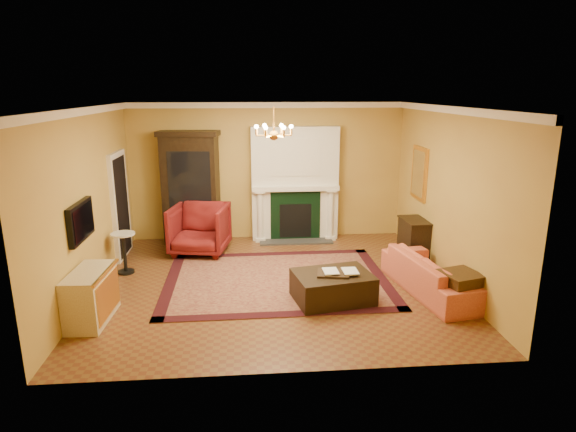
{
  "coord_description": "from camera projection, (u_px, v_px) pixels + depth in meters",
  "views": [
    {
      "loc": [
        -0.44,
        -7.79,
        3.27
      ],
      "look_at": [
        0.25,
        0.3,
        1.12
      ],
      "focal_mm": 30.0,
      "sensor_mm": 36.0,
      "label": 1
    }
  ],
  "objects": [
    {
      "name": "wall_back",
      "position": [
        267.0,
        172.0,
        10.65
      ],
      "size": [
        6.0,
        0.02,
        3.0
      ],
      "primitive_type": "cube",
      "color": "gold",
      "rests_on": "floor"
    },
    {
      "name": "pedestal_table",
      "position": [
        124.0,
        250.0,
        8.73
      ],
      "size": [
        0.43,
        0.43,
        0.76
      ],
      "color": "black",
      "rests_on": "floor"
    },
    {
      "name": "ottoman_tray",
      "position": [
        333.0,
        273.0,
        7.53
      ],
      "size": [
        0.55,
        0.46,
        0.03
      ],
      "primitive_type": "cube",
      "rotation": [
        0.0,
        0.0,
        -0.17
      ],
      "color": "black",
      "rests_on": "leather_ottoman"
    },
    {
      "name": "wall_right",
      "position": [
        449.0,
        196.0,
        8.24
      ],
      "size": [
        0.02,
        5.5,
        3.0
      ],
      "primitive_type": "cube",
      "color": "gold",
      "rests_on": "floor"
    },
    {
      "name": "crown_molding",
      "position": [
        271.0,
        108.0,
        8.55
      ],
      "size": [
        6.0,
        5.5,
        0.12
      ],
      "color": "white",
      "rests_on": "ceiling"
    },
    {
      "name": "wall_left",
      "position": [
        88.0,
        203.0,
        7.75
      ],
      "size": [
        0.02,
        5.5,
        3.0
      ],
      "primitive_type": "cube",
      "color": "gold",
      "rests_on": "floor"
    },
    {
      "name": "oriental_rug",
      "position": [
        277.0,
        280.0,
        8.5
      ],
      "size": [
        3.93,
        2.97,
        0.02
      ],
      "primitive_type": "cube",
      "rotation": [
        0.0,
        0.0,
        0.01
      ],
      "color": "#470F17",
      "rests_on": "floor"
    },
    {
      "name": "topiary_left",
      "position": [
        267.0,
        174.0,
        10.44
      ],
      "size": [
        0.17,
        0.17,
        0.45
      ],
      "color": "gray",
      "rests_on": "fireplace"
    },
    {
      "name": "commode",
      "position": [
        91.0,
        296.0,
        6.94
      ],
      "size": [
        0.53,
        1.04,
        0.76
      ],
      "primitive_type": "cube",
      "rotation": [
        0.0,
        0.0,
        -0.05
      ],
      "color": "beige",
      "rests_on": "floor"
    },
    {
      "name": "console_table",
      "position": [
        413.0,
        241.0,
        9.42
      ],
      "size": [
        0.44,
        0.73,
        0.79
      ],
      "primitive_type": "cube",
      "rotation": [
        0.0,
        0.0,
        0.04
      ],
      "color": "black",
      "rests_on": "floor"
    },
    {
      "name": "book_a",
      "position": [
        324.0,
        263.0,
        7.48
      ],
      "size": [
        0.23,
        0.04,
        0.31
      ],
      "primitive_type": "imported",
      "rotation": [
        0.0,
        0.0,
        0.03
      ],
      "color": "gray",
      "rests_on": "ottoman_tray"
    },
    {
      "name": "leather_ottoman",
      "position": [
        333.0,
        287.0,
        7.62
      ],
      "size": [
        1.33,
        1.07,
        0.44
      ],
      "primitive_type": "cube",
      "rotation": [
        0.0,
        0.0,
        0.19
      ],
      "color": "black",
      "rests_on": "oriental_rug"
    },
    {
      "name": "china_cabinet",
      "position": [
        191.0,
        190.0,
        10.35
      ],
      "size": [
        1.22,
        0.66,
        2.32
      ],
      "primitive_type": "cube",
      "rotation": [
        0.0,
        0.0,
        -0.12
      ],
      "color": "black",
      "rests_on": "floor"
    },
    {
      "name": "end_table",
      "position": [
        459.0,
        293.0,
        7.27
      ],
      "size": [
        0.62,
        0.62,
        0.58
      ],
      "primitive_type": "cube",
      "rotation": [
        0.0,
        0.0,
        0.28
      ],
      "color": "#3A240F",
      "rests_on": "floor"
    },
    {
      "name": "tv_panel",
      "position": [
        81.0,
        221.0,
        7.21
      ],
      "size": [
        0.09,
        0.95,
        0.58
      ],
      "color": "black",
      "rests_on": "wall_left"
    },
    {
      "name": "chandelier",
      "position": [
        274.0,
        132.0,
        7.71
      ],
      "size": [
        0.63,
        0.55,
        0.53
      ],
      "color": "#C78836",
      "rests_on": "ceiling"
    },
    {
      "name": "topiary_right",
      "position": [
        327.0,
        174.0,
        10.55
      ],
      "size": [
        0.16,
        0.16,
        0.44
      ],
      "color": "gray",
      "rests_on": "fireplace"
    },
    {
      "name": "coral_sofa",
      "position": [
        433.0,
        268.0,
        7.92
      ],
      "size": [
        0.98,
        2.21,
        0.84
      ],
      "primitive_type": "imported",
      "rotation": [
        0.0,
        0.0,
        1.74
      ],
      "color": "#D46943",
      "rests_on": "floor"
    },
    {
      "name": "wingback_armchair",
      "position": [
        200.0,
        227.0,
        9.79
      ],
      "size": [
        1.25,
        1.19,
        1.11
      ],
      "primitive_type": "imported",
      "rotation": [
        0.0,
        0.0,
        -0.19
      ],
      "color": "maroon",
      "rests_on": "floor"
    },
    {
      "name": "ceiling",
      "position": [
        274.0,
        106.0,
        7.61
      ],
      "size": [
        6.0,
        5.5,
        0.02
      ],
      "primitive_type": "cube",
      "color": "white",
      "rests_on": "wall_back"
    },
    {
      "name": "floor",
      "position": [
        275.0,
        283.0,
        8.38
      ],
      "size": [
        6.0,
        5.5,
        0.02
      ],
      "primitive_type": "cube",
      "color": "brown",
      "rests_on": "ground"
    },
    {
      "name": "gilt_mirror",
      "position": [
        419.0,
        173.0,
        9.55
      ],
      "size": [
        0.06,
        0.76,
        1.05
      ],
      "color": "gold",
      "rests_on": "wall_right"
    },
    {
      "name": "doorway",
      "position": [
        121.0,
        205.0,
        9.51
      ],
      "size": [
        0.08,
        1.05,
        2.1
      ],
      "color": "silver",
      "rests_on": "wall_left"
    },
    {
      "name": "fireplace",
      "position": [
        295.0,
        186.0,
        10.6
      ],
      "size": [
        1.9,
        0.7,
        2.5
      ],
      "color": "silver",
      "rests_on": "wall_back"
    },
    {
      "name": "wall_front",
      "position": [
        289.0,
        254.0,
        5.34
      ],
      "size": [
        6.0,
        0.02,
        3.0
      ],
      "primitive_type": "cube",
      "color": "gold",
      "rests_on": "floor"
    },
    {
      "name": "book_b",
      "position": [
        343.0,
        263.0,
        7.49
      ],
      "size": [
        0.23,
        0.03,
        0.32
      ],
      "primitive_type": "imported",
      "rotation": [
        0.0,
        0.0,
        0.01
      ],
      "color": "gray",
      "rests_on": "ottoman_tray"
    }
  ]
}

